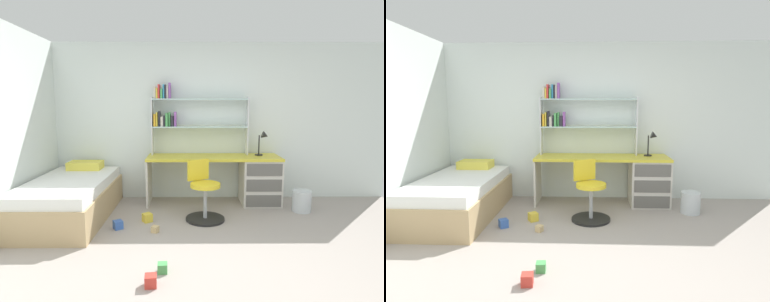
{
  "view_description": "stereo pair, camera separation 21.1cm",
  "coord_description": "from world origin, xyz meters",
  "views": [
    {
      "loc": [
        -0.29,
        -2.65,
        1.53
      ],
      "look_at": [
        -0.26,
        1.45,
        0.92
      ],
      "focal_mm": 29.49,
      "sensor_mm": 36.0,
      "label": 1
    },
    {
      "loc": [
        -0.08,
        -2.65,
        1.53
      ],
      "look_at": [
        -0.26,
        1.45,
        0.92
      ],
      "focal_mm": 29.49,
      "sensor_mm": 36.0,
      "label": 2
    }
  ],
  "objects": [
    {
      "name": "toy_block_red_0",
      "position": [
        -0.62,
        -0.17,
        0.05
      ],
      "size": [
        0.11,
        0.11,
        0.1
      ],
      "primitive_type": "cube",
      "rotation": [
        0.0,
        0.0,
        0.1
      ],
      "color": "red",
      "rests_on": "ground_plane"
    },
    {
      "name": "waste_bin",
      "position": [
        1.33,
        1.73,
        0.15
      ],
      "size": [
        0.27,
        0.27,
        0.31
      ],
      "primitive_type": "cylinder",
      "color": "silver",
      "rests_on": "ground_plane"
    },
    {
      "name": "toy_block_natural_3",
      "position": [
        -0.71,
        0.98,
        0.04
      ],
      "size": [
        0.1,
        0.1,
        0.08
      ],
      "primitive_type": "cube",
      "rotation": [
        0.0,
        0.0,
        2.74
      ],
      "color": "tan",
      "rests_on": "ground_plane"
    },
    {
      "name": "bed_platform",
      "position": [
        -1.91,
        1.51,
        0.27
      ],
      "size": [
        1.02,
        1.87,
        0.65
      ],
      "color": "tan",
      "rests_on": "ground_plane"
    },
    {
      "name": "room_shell",
      "position": [
        -1.24,
        1.24,
        1.25
      ],
      "size": [
        5.88,
        5.9,
        2.5
      ],
      "color": "silver",
      "rests_on": "ground_plane"
    },
    {
      "name": "toy_block_green_2",
      "position": [
        -0.54,
        0.05,
        0.04
      ],
      "size": [
        0.09,
        0.09,
        0.09
      ],
      "primitive_type": "cube",
      "rotation": [
        0.0,
        0.0,
        1.64
      ],
      "color": "#479E51",
      "rests_on": "ground_plane"
    },
    {
      "name": "desk_lamp",
      "position": [
        0.85,
        2.17,
        1.0
      ],
      "size": [
        0.2,
        0.17,
        0.38
      ],
      "color": "black",
      "rests_on": "desk"
    },
    {
      "name": "toy_block_blue_4",
      "position": [
        -1.18,
        1.09,
        0.05
      ],
      "size": [
        0.14,
        0.14,
        0.1
      ],
      "primitive_type": "cube",
      "rotation": [
        0.0,
        0.0,
        2.14
      ],
      "color": "#3860B7",
      "rests_on": "ground_plane"
    },
    {
      "name": "swivel_chair",
      "position": [
        -0.1,
        1.42,
        0.31
      ],
      "size": [
        0.52,
        0.52,
        0.79
      ],
      "color": "black",
      "rests_on": "ground_plane"
    },
    {
      "name": "ground_plane",
      "position": [
        0.0,
        0.0,
        -0.01
      ],
      "size": [
        5.88,
        5.9,
        0.02
      ],
      "primitive_type": "cube",
      "color": "#9E938C"
    },
    {
      "name": "bookshelf_hutch",
      "position": [
        -0.37,
        2.31,
        1.39
      ],
      "size": [
        1.51,
        0.22,
        1.12
      ],
      "color": "silver",
      "rests_on": "desk"
    },
    {
      "name": "toy_block_yellow_1",
      "position": [
        -0.85,
        1.33,
        0.06
      ],
      "size": [
        0.15,
        0.15,
        0.11
      ],
      "primitive_type": "cube",
      "rotation": [
        0.0,
        0.0,
        0.6
      ],
      "color": "gold",
      "rests_on": "ground_plane"
    },
    {
      "name": "desk",
      "position": [
        0.62,
        2.13,
        0.41
      ],
      "size": [
        2.03,
        0.6,
        0.75
      ],
      "color": "gold",
      "rests_on": "ground_plane"
    }
  ]
}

